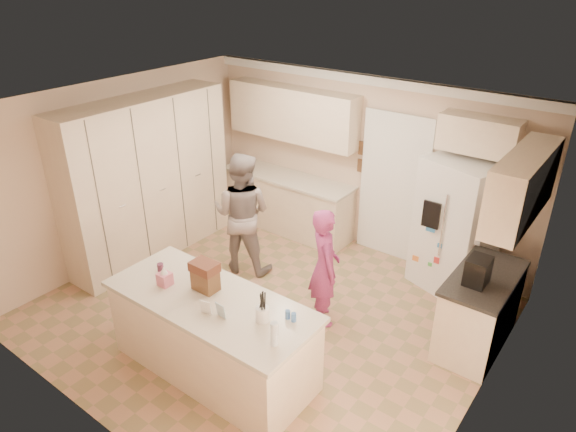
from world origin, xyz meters
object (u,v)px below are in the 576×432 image
Objects in this scene: island_base at (213,337)px; dollhouse_body at (205,280)px; refrigerator at (456,227)px; tissue_box at (165,279)px; teen_boy at (242,214)px; utensil_crock at (262,314)px; teen_girl at (325,267)px; coffee_maker at (478,271)px.

island_base is 8.46× the size of dollhouse_body.
tissue_box is (-1.95, -3.17, 0.10)m from refrigerator.
refrigerator is 3.73m from tissue_box.
refrigerator is at bearing 65.44° from island_base.
dollhouse_body is at bearing 26.57° from tissue_box.
tissue_box is 0.08× the size of teen_boy.
refrigerator is 3.41m from island_base.
refrigerator is 3.12m from utensil_crock.
teen_girl is (1.56, -0.31, -0.12)m from teen_boy.
refrigerator reaches higher than coffee_maker.
dollhouse_body is at bearing 109.63° from teen_girl.
dollhouse_body is at bearing -140.71° from coffee_maker.
teen_girl is at bearing 56.98° from tissue_box.
teen_boy reaches higher than teen_girl.
island_base is 1.47× the size of teen_girl.
refrigerator is 1.35m from coffee_maker.
utensil_crock is at bearing 4.40° from island_base.
refrigerator is 6.00× the size of coffee_maker.
refrigerator is at bearing 75.99° from utensil_crock.
tissue_box is 0.45m from dollhouse_body.
coffee_maker is at bearing 37.57° from tissue_box.
island_base is at bearing -33.69° from dollhouse_body.
refrigerator is 0.82× the size of island_base.
dollhouse_body is 1.49m from teen_girl.
tissue_box is (-2.60, -2.00, -0.07)m from coffee_maker.
teen_boy reaches higher than coffee_maker.
utensil_crock is at bearing 142.00° from teen_girl.
dollhouse_body reaches higher than utensil_crock.
utensil_crock is at bearing -127.12° from coffee_maker.
teen_boy is at bearing -177.16° from coffee_maker.
teen_girl is (-1.60, -0.46, -0.32)m from coffee_maker.
dollhouse_body is 0.15× the size of teen_boy.
utensil_crock is 0.09× the size of teen_boy.
island_base is at bearing -96.50° from refrigerator.
teen_girl is at bearing 98.24° from utensil_crock.
tissue_box is at bearing 100.74° from teen_girl.
coffee_maker is at bearing -120.12° from teen_girl.
coffee_maker is (0.65, -1.17, 0.17)m from refrigerator.
teen_girl reaches higher than dollhouse_body.
dollhouse_body is at bearing 100.98° from teen_boy.
coffee_maker is at bearing 42.83° from island_base.
tissue_box is 0.09× the size of teen_girl.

